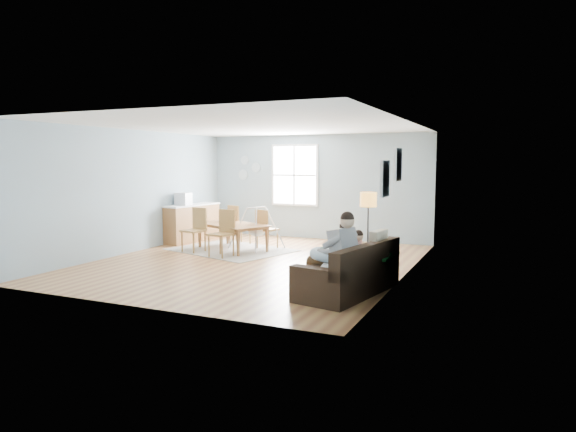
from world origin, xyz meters
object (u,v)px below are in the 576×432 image
at_px(father, 335,251).
at_px(counter, 192,223).
at_px(chair_sw, 196,227).
at_px(dining_table, 231,237).
at_px(toddler, 353,249).
at_px(baby_swing, 257,230).
at_px(monitor, 183,199).
at_px(chair_se, 224,230).
at_px(chair_nw, 237,222).
at_px(sofa, 351,276).
at_px(floor_lamp, 368,206).
at_px(storage_cube, 338,282).
at_px(chair_ne, 265,227).

relative_size(father, counter, 0.75).
bearing_deg(chair_sw, dining_table, 36.17).
bearing_deg(father, counter, 144.16).
relative_size(toddler, baby_swing, 0.61).
bearing_deg(father, baby_swing, 132.63).
bearing_deg(monitor, baby_swing, -1.61).
distance_m(toddler, chair_se, 3.76).
xyz_separation_m(chair_nw, baby_swing, (0.72, -0.36, -0.12)).
relative_size(sofa, toddler, 2.79).
bearing_deg(chair_sw, baby_swing, 37.62).
bearing_deg(sofa, chair_se, 150.57).
bearing_deg(monitor, chair_nw, 12.68).
xyz_separation_m(sofa, toddler, (-0.03, 0.20, 0.38)).
bearing_deg(chair_sw, counter, 128.01).
distance_m(father, floor_lamp, 1.90).
distance_m(storage_cube, dining_table, 4.69).
height_order(floor_lamp, baby_swing, floor_lamp).
distance_m(dining_table, chair_se, 0.81).
xyz_separation_m(father, chair_nw, (-3.72, 3.62, -0.13)).
bearing_deg(chair_ne, storage_cube, -50.13).
distance_m(chair_sw, chair_nw, 1.25).
bearing_deg(dining_table, baby_swing, 64.47).
distance_m(chair_sw, counter, 1.54).
relative_size(sofa, dining_table, 1.21).
height_order(toddler, dining_table, toddler).
relative_size(sofa, monitor, 6.26).
distance_m(floor_lamp, dining_table, 3.72).
bearing_deg(chair_se, monitor, 147.84).
distance_m(floor_lamp, baby_swing, 3.41).
height_order(floor_lamp, chair_ne, floor_lamp).
relative_size(counter, monitor, 5.21).
xyz_separation_m(floor_lamp, chair_nw, (-3.72, 1.79, -0.66)).
height_order(floor_lamp, chair_sw, floor_lamp).
bearing_deg(storage_cube, toddler, 87.15).
height_order(toddler, chair_nw, chair_nw).
distance_m(sofa, monitor, 6.12).
xyz_separation_m(chair_sw, chair_ne, (1.25, 0.93, -0.04)).
bearing_deg(sofa, dining_table, 144.02).
height_order(counter, monitor, monitor).
height_order(sofa, father, father).
relative_size(sofa, storage_cube, 3.79).
distance_m(toddler, counter, 6.08).
height_order(sofa, storage_cube, sofa).
xyz_separation_m(chair_se, counter, (-1.82, 1.48, -0.09)).
bearing_deg(chair_sw, chair_ne, 36.61).
distance_m(chair_nw, baby_swing, 0.81).
distance_m(sofa, storage_cube, 0.42).
bearing_deg(chair_ne, chair_sw, -143.39).
xyz_separation_m(storage_cube, monitor, (-5.16, 3.49, 0.83)).
bearing_deg(chair_se, storage_cube, -35.05).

